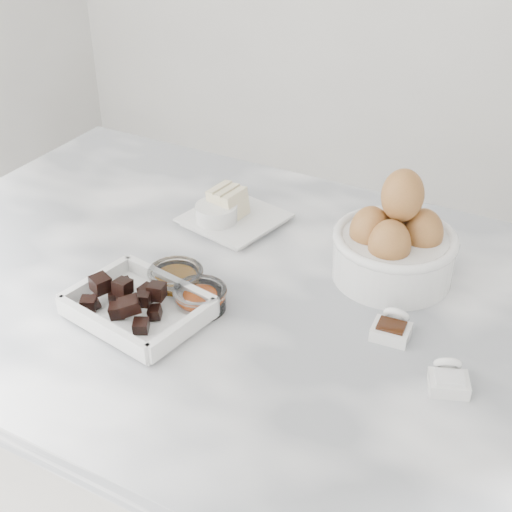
{
  "coord_description": "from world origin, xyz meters",
  "views": [
    {
      "loc": [
        0.47,
        -0.79,
        1.58
      ],
      "look_at": [
        0.02,
        0.03,
        0.98
      ],
      "focal_mm": 50.0,
      "sensor_mm": 36.0,
      "label": 1
    }
  ],
  "objects": [
    {
      "name": "chocolate_dish",
      "position": [
        -0.08,
        -0.14,
        0.96
      ],
      "size": [
        0.22,
        0.18,
        0.05
      ],
      "color": "white",
      "rests_on": "marble_slab"
    },
    {
      "name": "sugar_ramekin",
      "position": [
        -0.12,
        0.14,
        0.96
      ],
      "size": [
        0.07,
        0.07,
        0.04
      ],
      "color": "white",
      "rests_on": "marble_slab"
    },
    {
      "name": "butter_plate",
      "position": [
        -0.1,
        0.16,
        0.96
      ],
      "size": [
        0.18,
        0.18,
        0.06
      ],
      "color": "white",
      "rests_on": "marble_slab"
    },
    {
      "name": "vanilla_spoon",
      "position": [
        0.26,
        -0.0,
        0.95
      ],
      "size": [
        0.06,
        0.07,
        0.04
      ],
      "color": "white",
      "rests_on": "marble_slab"
    },
    {
      "name": "zest_bowl",
      "position": [
        -0.01,
        -0.08,
        0.96
      ],
      "size": [
        0.08,
        0.08,
        0.04
      ],
      "color": "white",
      "rests_on": "marble_slab"
    },
    {
      "name": "salt_spoon",
      "position": [
        0.36,
        -0.07,
        0.95
      ],
      "size": [
        0.06,
        0.07,
        0.04
      ],
      "color": "white",
      "rests_on": "marble_slab"
    },
    {
      "name": "honey_bowl",
      "position": [
        -0.07,
        -0.06,
        0.96
      ],
      "size": [
        0.09,
        0.09,
        0.04
      ],
      "color": "white",
      "rests_on": "marble_slab"
    },
    {
      "name": "marble_slab",
      "position": [
        0.0,
        0.0,
        0.92
      ],
      "size": [
        1.2,
        0.8,
        0.04
      ],
      "primitive_type": "cube",
      "color": "white",
      "rests_on": "cabinet"
    },
    {
      "name": "egg_bowl",
      "position": [
        0.21,
        0.14,
        1.0
      ],
      "size": [
        0.19,
        0.19,
        0.19
      ],
      "color": "white",
      "rests_on": "marble_slab"
    },
    {
      "name": "cabinet",
      "position": [
        0.0,
        0.0,
        0.45
      ],
      "size": [
        1.1,
        0.7,
        0.9
      ],
      "primitive_type": "cube",
      "color": "beige",
      "rests_on": "ground"
    }
  ]
}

